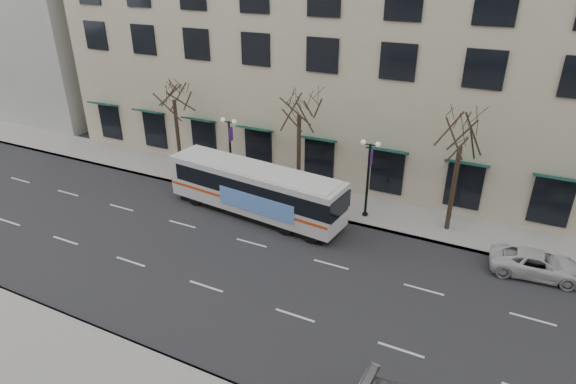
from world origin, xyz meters
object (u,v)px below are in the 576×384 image
Objects in this scene: tree_far_right at (463,130)px; lamp_post_right at (368,175)px; lamp_post_left at (230,150)px; city_bus at (256,189)px; white_pickup at (537,264)px; tree_far_mid at (299,100)px; tree_far_left at (173,87)px.

lamp_post_right is (-4.99, -0.60, -3.48)m from tree_far_right.
lamp_post_right is at bearing 0.00° from lamp_post_left.
tree_far_right is at bearing 22.23° from city_bus.
tree_far_right is 15.40m from lamp_post_left.
lamp_post_right is 0.42× the size of city_bus.
white_pickup is at bearing -11.34° from lamp_post_right.
lamp_post_left is 20.20m from white_pickup.
tree_far_mid is at bearing 6.85° from lamp_post_left.
city_bus is (-11.46, -3.30, -4.64)m from tree_far_right.
tree_far_right reaches higher than lamp_post_left.
lamp_post_left is at bearing -6.83° from tree_far_left.
tree_far_left is 10.00m from tree_far_mid.
lamp_post_left is 10.00m from lamp_post_right.
lamp_post_right is 1.11× the size of white_pickup.
lamp_post_left is (5.01, -0.60, -3.75)m from tree_far_left.
lamp_post_right reaches higher than city_bus.
tree_far_right is 0.66× the size of city_bus.
lamp_post_left is 1.00× the size of lamp_post_right.
tree_far_left is at bearing 165.08° from city_bus.
city_bus is (-6.46, -2.70, -1.16)m from lamp_post_right.
tree_far_mid is 16.44m from white_pickup.
tree_far_left is 20.00m from tree_far_right.
lamp_post_right is 10.43m from white_pickup.
tree_far_left reaches higher than white_pickup.
tree_far_left is at bearing 173.17° from lamp_post_left.
tree_far_mid is at bearing 173.17° from lamp_post_right.
tree_far_left is 1.03× the size of tree_far_right.
white_pickup is at bearing -27.56° from tree_far_right.
white_pickup is (24.98, -2.60, -6.05)m from tree_far_left.
lamp_post_left is at bearing -177.71° from tree_far_right.
tree_far_left is at bearing 177.71° from lamp_post_right.
tree_far_mid is (10.00, 0.00, 0.21)m from tree_far_left.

